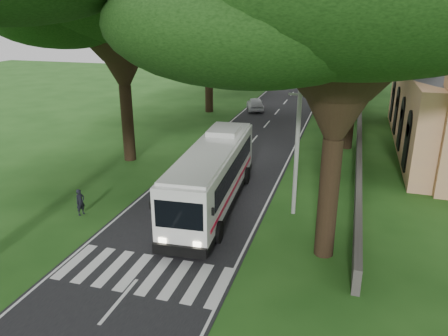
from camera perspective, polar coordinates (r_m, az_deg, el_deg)
The scene contains 14 objects.
ground at distance 21.55m, azimuth -8.22°, elevation -10.70°, with size 140.00×140.00×0.00m, color #1C4714.
road at distance 43.89m, azimuth 5.36°, elevation 5.41°, with size 8.00×120.00×0.04m, color black.
crosswalk at distance 20.04m, azimuth -10.64°, elevation -13.42°, with size 8.00×3.00×0.01m, color silver.
property_wall at distance 42.03m, azimuth 17.26°, elevation 4.78°, with size 0.35×50.00×1.20m, color #383533.
pole_near at distance 23.85m, azimuth 9.55°, elevation 3.25°, with size 1.60×0.24×8.00m.
pole_mid at distance 43.34m, azimuth 13.07°, elevation 10.44°, with size 1.60×0.24×8.00m.
pole_far at distance 63.15m, azimuth 14.43°, elevation 13.14°, with size 1.60×0.24×8.00m.
tree_l_mida at distance 32.96m, azimuth -13.66°, elevation 20.59°, with size 14.63×14.63×14.83m.
tree_l_midb at distance 49.30m, azimuth -2.10°, elevation 21.08°, with size 14.48×14.48×15.16m.
tree_r_mida at distance 36.74m, azimuth 17.28°, elevation 18.88°, with size 12.86×12.86×13.69m.
coach_bus at distance 25.23m, azimuth -1.47°, elevation -0.85°, with size 3.55×12.56×3.66m.
distant_car_a at distance 50.97m, azimuth 4.10°, elevation 8.35°, with size 1.76×4.37×1.49m, color silver.
distant_car_c at distance 82.82m, azimuth 12.91°, elevation 12.34°, with size 2.07×5.10×1.48m, color #A11F17.
pedestrian at distance 25.86m, azimuth -18.25°, elevation -4.25°, with size 0.56×0.37×1.53m, color black.
Camera 1 is at (8.13, -16.74, 10.87)m, focal length 35.00 mm.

